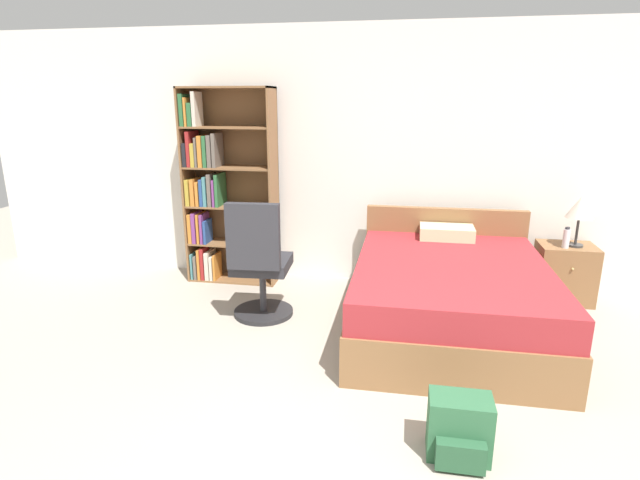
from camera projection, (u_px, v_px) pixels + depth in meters
The scene contains 8 objects.
wall_back at pixel (390, 159), 5.05m from camera, with size 9.00×0.06×2.60m.
bookshelf at pixel (219, 187), 5.17m from camera, with size 0.94×0.34×2.00m.
bed at pixel (449, 294), 4.16m from camera, with size 1.55×2.01×0.85m.
office_chair at pixel (259, 266), 4.30m from camera, with size 0.53×0.60×1.08m.
nightstand at pixel (564, 273), 4.77m from camera, with size 0.51×0.42×0.56m.
table_lamp at pixel (580, 209), 4.57m from camera, with size 0.24×0.24×0.47m.
water_bottle at pixel (566, 238), 4.59m from camera, with size 0.06×0.06×0.20m.
backpack_green at pixel (459, 429), 2.68m from camera, with size 0.34×0.29×0.35m.
Camera 1 is at (0.20, -1.89, 1.88)m, focal length 28.00 mm.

